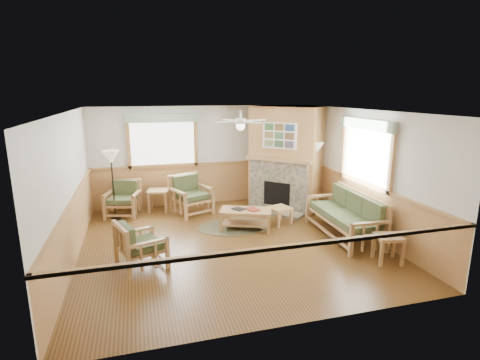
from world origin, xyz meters
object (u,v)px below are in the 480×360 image
object	(u,v)px
armchair_back_right	(191,195)
end_table_chairs	(158,200)
sofa	(344,215)
armchair_back_left	(123,199)
coffee_table	(246,219)
floor_lamp_right	(314,178)
armchair_left	(141,244)
end_table_sofa	(388,249)
floor_lamp_left	(113,185)
footstool	(280,215)

from	to	relation	value
armchair_back_right	end_table_chairs	world-z (taller)	armchair_back_right
sofa	armchair_back_left	distance (m)	5.38
coffee_table	floor_lamp_right	distance (m)	2.26
armchair_back_left	end_table_chairs	xyz separation A→B (m)	(0.88, 0.15, -0.15)
sofa	armchair_back_left	xyz separation A→B (m)	(-4.63, 2.73, -0.04)
armchair_back_left	armchair_left	world-z (taller)	armchair_back_left
end_table_sofa	armchair_left	bearing A→B (deg)	166.81
end_table_chairs	floor_lamp_left	bearing A→B (deg)	-159.18
armchair_back_right	end_table_chairs	bearing A→B (deg)	129.38
floor_lamp_left	floor_lamp_right	world-z (taller)	floor_lamp_right
coffee_table	floor_lamp_right	world-z (taller)	floor_lamp_right
coffee_table	footstool	world-z (taller)	coffee_table
coffee_table	armchair_left	bearing A→B (deg)	-128.69
armchair_back_left	armchair_back_right	xyz separation A→B (m)	(1.69, -0.28, 0.05)
armchair_back_left	coffee_table	size ratio (longest dim) A/B	0.76
armchair_back_left	sofa	bearing A→B (deg)	-15.23
end_table_chairs	floor_lamp_left	world-z (taller)	floor_lamp_left
armchair_back_right	floor_lamp_right	bearing A→B (deg)	-36.59
sofa	footstool	size ratio (longest dim) A/B	4.45
sofa	armchair_back_right	distance (m)	3.82
coffee_table	floor_lamp_right	bearing A→B (deg)	41.14
armchair_left	coffee_table	size ratio (longest dim) A/B	0.74
sofa	armchair_left	world-z (taller)	sofa
sofa	coffee_table	xyz separation A→B (m)	(-1.92, 0.97, -0.25)
end_table_sofa	floor_lamp_right	xyz separation A→B (m)	(0.00, 3.04, 0.67)
armchair_back_right	end_table_sofa	distance (m)	4.88
end_table_sofa	coffee_table	bearing A→B (deg)	131.07
armchair_back_left	footstool	size ratio (longest dim) A/B	1.87
end_table_sofa	footstool	distance (m)	2.72
armchair_back_left	armchair_back_right	size ratio (longest dim) A/B	0.89
armchair_left	armchair_back_right	bearing A→B (deg)	-44.46
sofa	end_table_chairs	world-z (taller)	sofa
sofa	footstool	xyz separation A→B (m)	(-1.04, 1.11, -0.28)
armchair_back_left	end_table_chairs	distance (m)	0.91
floor_lamp_left	armchair_back_right	bearing A→B (deg)	-0.82
sofa	floor_lamp_right	world-z (taller)	floor_lamp_right
floor_lamp_left	coffee_table	bearing A→B (deg)	-27.32
armchair_back_right	footstool	xyz separation A→B (m)	(1.90, -1.34, -0.29)
sofa	armchair_left	xyz separation A→B (m)	(-4.25, -0.34, -0.05)
sofa	floor_lamp_right	size ratio (longest dim) A/B	1.12
coffee_table	end_table_sofa	xyz separation A→B (m)	(2.03, -2.33, 0.03)
end_table_chairs	footstool	xyz separation A→B (m)	(2.71, -1.77, -0.09)
sofa	coffee_table	world-z (taller)	sofa
end_table_chairs	armchair_back_left	bearing A→B (deg)	-170.44
footstool	floor_lamp_left	world-z (taller)	floor_lamp_left
end_table_chairs	floor_lamp_right	world-z (taller)	floor_lamp_right
armchair_back_left	armchair_back_right	world-z (taller)	armchair_back_right
sofa	end_table_chairs	size ratio (longest dim) A/B	3.60
coffee_table	end_table_sofa	distance (m)	3.09
end_table_sofa	footstool	xyz separation A→B (m)	(-1.15, 2.46, -0.05)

